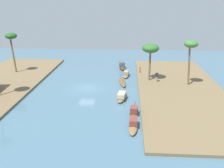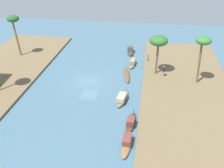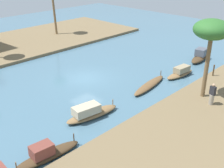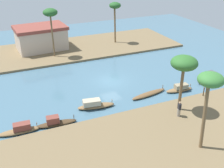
{
  "view_description": "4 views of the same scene",
  "coord_description": "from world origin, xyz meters",
  "px_view_note": "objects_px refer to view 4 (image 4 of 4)",
  "views": [
    {
      "loc": [
        -38.12,
        -6.63,
        13.51
      ],
      "look_at": [
        -0.49,
        -4.13,
        0.89
      ],
      "focal_mm": 40.65,
      "sensor_mm": 36.0,
      "label": 1
    },
    {
      "loc": [
        -32.18,
        -8.76,
        18.81
      ],
      "look_at": [
        -1.38,
        -3.92,
        0.67
      ],
      "focal_mm": 39.4,
      "sensor_mm": 36.0,
      "label": 2
    },
    {
      "loc": [
        -16.25,
        -19.46,
        10.89
      ],
      "look_at": [
        -0.53,
        -4.14,
        0.86
      ],
      "focal_mm": 45.65,
      "sensor_mm": 36.0,
      "label": 3
    },
    {
      "loc": [
        -13.39,
        -31.22,
        16.35
      ],
      "look_at": [
        -1.04,
        -2.82,
        1.01
      ],
      "focal_mm": 43.92,
      "sensor_mm": 36.0,
      "label": 4
    }
  ],
  "objects_px": {
    "sampan_with_tall_canopy": "(95,105)",
    "mooring_post": "(204,91)",
    "sampan_open_hull": "(209,78)",
    "riverside_building": "(41,37)",
    "sampan_near_left_bank": "(20,129)",
    "palm_tree_right_tall": "(115,7)",
    "sampan_foreground": "(180,89)",
    "palm_tree_left_near": "(210,83)",
    "person_on_near_bank": "(179,110)",
    "sampan_upstream_small": "(55,122)",
    "palm_tree_right_short": "(50,14)",
    "palm_tree_left_far": "(184,64)",
    "sampan_downstream_large": "(149,94)"
  },
  "relations": [
    {
      "from": "sampan_with_tall_canopy",
      "to": "palm_tree_left_far",
      "type": "xyz_separation_m",
      "value": [
        8.32,
        -4.43,
        5.29
      ]
    },
    {
      "from": "palm_tree_right_tall",
      "to": "palm_tree_left_near",
      "type": "bearing_deg",
      "value": -100.08
    },
    {
      "from": "sampan_with_tall_canopy",
      "to": "sampan_upstream_small",
      "type": "xyz_separation_m",
      "value": [
        -4.88,
        -1.61,
        -0.06
      ]
    },
    {
      "from": "palm_tree_right_tall",
      "to": "palm_tree_right_short",
      "type": "height_order",
      "value": "palm_tree_right_short"
    },
    {
      "from": "sampan_open_hull",
      "to": "palm_tree_right_short",
      "type": "distance_m",
      "value": 25.54
    },
    {
      "from": "sampan_open_hull",
      "to": "palm_tree_right_tall",
      "type": "relative_size",
      "value": 0.53
    },
    {
      "from": "sampan_with_tall_canopy",
      "to": "sampan_open_hull",
      "type": "bearing_deg",
      "value": 10.22
    },
    {
      "from": "palm_tree_left_near",
      "to": "palm_tree_right_short",
      "type": "xyz_separation_m",
      "value": [
        -6.78,
        28.34,
        0.6
      ]
    },
    {
      "from": "mooring_post",
      "to": "riverside_building",
      "type": "distance_m",
      "value": 29.27
    },
    {
      "from": "sampan_downstream_large",
      "to": "sampan_near_left_bank",
      "type": "bearing_deg",
      "value": 176.48
    },
    {
      "from": "sampan_with_tall_canopy",
      "to": "person_on_near_bank",
      "type": "distance_m",
      "value": 9.35
    },
    {
      "from": "palm_tree_left_near",
      "to": "sampan_upstream_small",
      "type": "bearing_deg",
      "value": 141.53
    },
    {
      "from": "palm_tree_left_near",
      "to": "palm_tree_left_far",
      "type": "height_order",
      "value": "palm_tree_left_near"
    },
    {
      "from": "palm_tree_right_tall",
      "to": "sampan_open_hull",
      "type": "bearing_deg",
      "value": -75.97
    },
    {
      "from": "mooring_post",
      "to": "palm_tree_left_near",
      "type": "height_order",
      "value": "palm_tree_left_near"
    },
    {
      "from": "person_on_near_bank",
      "to": "palm_tree_left_far",
      "type": "bearing_deg",
      "value": 158.97
    },
    {
      "from": "riverside_building",
      "to": "sampan_with_tall_canopy",
      "type": "bearing_deg",
      "value": -89.65
    },
    {
      "from": "sampan_open_hull",
      "to": "mooring_post",
      "type": "height_order",
      "value": "mooring_post"
    },
    {
      "from": "sampan_near_left_bank",
      "to": "palm_tree_left_near",
      "type": "height_order",
      "value": "palm_tree_left_near"
    },
    {
      "from": "sampan_open_hull",
      "to": "palm_tree_right_tall",
      "type": "bearing_deg",
      "value": 94.65
    },
    {
      "from": "sampan_foreground",
      "to": "mooring_post",
      "type": "relative_size",
      "value": 3.36
    },
    {
      "from": "person_on_near_bank",
      "to": "palm_tree_left_near",
      "type": "distance_m",
      "value": 7.46
    },
    {
      "from": "sampan_foreground",
      "to": "sampan_near_left_bank",
      "type": "xyz_separation_m",
      "value": [
        -19.76,
        -1.04,
        0.02
      ]
    },
    {
      "from": "sampan_downstream_large",
      "to": "sampan_near_left_bank",
      "type": "height_order",
      "value": "sampan_near_left_bank"
    },
    {
      "from": "sampan_foreground",
      "to": "sampan_near_left_bank",
      "type": "distance_m",
      "value": 19.78
    },
    {
      "from": "sampan_upstream_small",
      "to": "sampan_near_left_bank",
      "type": "xyz_separation_m",
      "value": [
        -3.47,
        0.12,
        0.02
      ]
    },
    {
      "from": "sampan_foreground",
      "to": "mooring_post",
      "type": "bearing_deg",
      "value": -54.53
    },
    {
      "from": "sampan_foreground",
      "to": "palm_tree_left_near",
      "type": "bearing_deg",
      "value": -112.23
    },
    {
      "from": "palm_tree_right_tall",
      "to": "riverside_building",
      "type": "height_order",
      "value": "palm_tree_right_tall"
    },
    {
      "from": "person_on_near_bank",
      "to": "riverside_building",
      "type": "height_order",
      "value": "riverside_building"
    },
    {
      "from": "sampan_with_tall_canopy",
      "to": "mooring_post",
      "type": "height_order",
      "value": "mooring_post"
    },
    {
      "from": "sampan_with_tall_canopy",
      "to": "sampan_upstream_small",
      "type": "height_order",
      "value": "sampan_with_tall_canopy"
    },
    {
      "from": "sampan_open_hull",
      "to": "palm_tree_left_far",
      "type": "relative_size",
      "value": 0.63
    },
    {
      "from": "mooring_post",
      "to": "palm_tree_right_tall",
      "type": "relative_size",
      "value": 0.15
    },
    {
      "from": "sampan_open_hull",
      "to": "riverside_building",
      "type": "height_order",
      "value": "riverside_building"
    },
    {
      "from": "sampan_near_left_bank",
      "to": "palm_tree_right_tall",
      "type": "relative_size",
      "value": 0.55
    },
    {
      "from": "sampan_near_left_bank",
      "to": "palm_tree_right_tall",
      "type": "bearing_deg",
      "value": 51.11
    },
    {
      "from": "palm_tree_right_short",
      "to": "sampan_open_hull",
      "type": "bearing_deg",
      "value": -45.07
    },
    {
      "from": "sampan_near_left_bank",
      "to": "palm_tree_left_near",
      "type": "bearing_deg",
      "value": -28.28
    },
    {
      "from": "riverside_building",
      "to": "sampan_near_left_bank",
      "type": "bearing_deg",
      "value": -109.69
    },
    {
      "from": "person_on_near_bank",
      "to": "palm_tree_right_short",
      "type": "xyz_separation_m",
      "value": [
        -8.0,
        23.48,
        6.13
      ]
    },
    {
      "from": "sampan_downstream_large",
      "to": "mooring_post",
      "type": "bearing_deg",
      "value": -38.75
    },
    {
      "from": "sampan_downstream_large",
      "to": "sampan_upstream_small",
      "type": "distance_m",
      "value": 12.23
    },
    {
      "from": "sampan_foreground",
      "to": "riverside_building",
      "type": "relative_size",
      "value": 0.41
    },
    {
      "from": "sampan_near_left_bank",
      "to": "person_on_near_bank",
      "type": "relative_size",
      "value": 2.32
    },
    {
      "from": "sampan_with_tall_canopy",
      "to": "mooring_post",
      "type": "xyz_separation_m",
      "value": [
        12.93,
        -3.05,
        0.46
      ]
    },
    {
      "from": "sampan_near_left_bank",
      "to": "palm_tree_right_short",
      "type": "height_order",
      "value": "palm_tree_right_short"
    },
    {
      "from": "sampan_with_tall_canopy",
      "to": "sampan_foreground",
      "type": "bearing_deg",
      "value": 6.41
    },
    {
      "from": "mooring_post",
      "to": "palm_tree_right_short",
      "type": "height_order",
      "value": "palm_tree_right_short"
    },
    {
      "from": "sampan_with_tall_canopy",
      "to": "sampan_near_left_bank",
      "type": "xyz_separation_m",
      "value": [
        -8.35,
        -1.49,
        -0.04
      ]
    }
  ]
}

